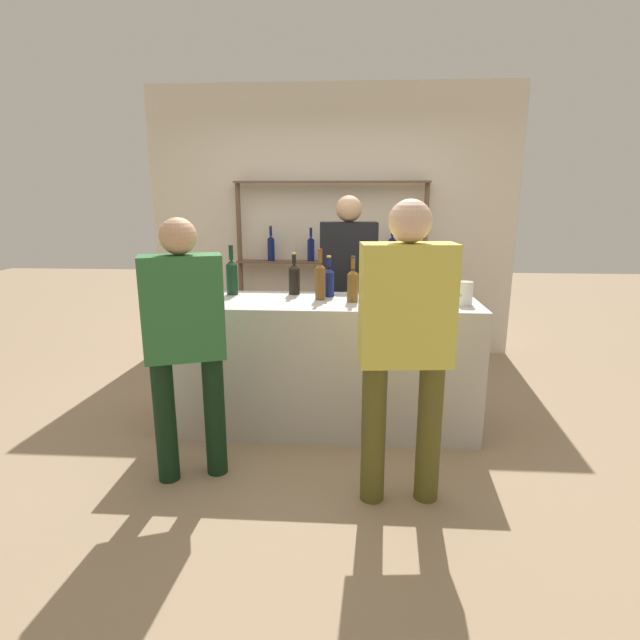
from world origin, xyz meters
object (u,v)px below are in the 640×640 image
counter_bottle_1 (320,280)px  counter_bottle_2 (232,276)px  counter_bottle_0 (294,278)px  counter_bottle_3 (329,281)px  counter_bottle_4 (353,284)px  server_behind_counter (348,279)px  cork_jar (465,293)px  customer_left (185,333)px  customer_right (405,335)px

counter_bottle_1 → counter_bottle_2: bearing=167.4°
counter_bottle_0 → counter_bottle_3: counter_bottle_0 is taller
counter_bottle_4 → server_behind_counter: bearing=92.8°
cork_jar → counter_bottle_2: bearing=171.5°
counter_bottle_0 → counter_bottle_3: (0.27, -0.07, -0.01)m
counter_bottle_1 → customer_left: bearing=-132.5°
counter_bottle_3 → counter_bottle_0: bearing=165.4°
counter_bottle_4 → cork_jar: size_ratio=2.03×
counter_bottle_2 → cork_jar: 1.70m
customer_right → counter_bottle_2: bearing=42.0°
counter_bottle_2 → customer_left: bearing=-93.4°
counter_bottle_3 → cork_jar: 0.98m
counter_bottle_2 → server_behind_counter: 1.10m
counter_bottle_3 → cork_jar: size_ratio=1.90×
counter_bottle_0 → customer_left: customer_left is taller
counter_bottle_2 → cork_jar: counter_bottle_2 is taller
counter_bottle_3 → counter_bottle_4: size_ratio=0.94×
counter_bottle_2 → customer_right: (1.19, -1.11, -0.13)m
counter_bottle_2 → counter_bottle_3: 0.73m
counter_bottle_3 → counter_bottle_4: (0.18, -0.19, 0.01)m
counter_bottle_2 → counter_bottle_3: counter_bottle_2 is taller
counter_bottle_3 → customer_left: (-0.79, -0.93, -0.16)m
counter_bottle_1 → counter_bottle_0: bearing=136.9°
counter_bottle_2 → counter_bottle_4: size_ratio=1.15×
cork_jar → server_behind_counter: 1.22m
cork_jar → customer_right: 0.99m
counter_bottle_1 → counter_bottle_3: size_ratio=1.20×
counter_bottle_4 → counter_bottle_0: bearing=150.1°
counter_bottle_1 → cork_jar: counter_bottle_1 is taller
counter_bottle_1 → customer_right: customer_right is taller
counter_bottle_1 → counter_bottle_4: counter_bottle_1 is taller
counter_bottle_0 → customer_right: size_ratio=0.19×
counter_bottle_0 → customer_left: bearing=-117.8°
counter_bottle_1 → cork_jar: (1.01, -0.10, -0.06)m
counter_bottle_0 → counter_bottle_2: size_ratio=0.85×
counter_bottle_0 → counter_bottle_4: size_ratio=0.98×
counter_bottle_1 → server_behind_counter: (0.19, 0.81, -0.12)m
counter_bottle_3 → cork_jar: (0.95, -0.23, -0.04)m
customer_left → counter_bottle_1: bearing=-62.1°
cork_jar → customer_left: customer_left is taller
counter_bottle_2 → customer_right: size_ratio=0.22×
counter_bottle_3 → counter_bottle_2: bearing=178.1°
server_behind_counter → customer_right: bearing=7.0°
counter_bottle_3 → server_behind_counter: size_ratio=0.18×
counter_bottle_2 → customer_right: 1.63m
counter_bottle_0 → counter_bottle_3: 0.27m
server_behind_counter → counter_bottle_3: bearing=-14.7°
counter_bottle_1 → counter_bottle_2: 0.69m
counter_bottle_3 → customer_right: size_ratio=0.18×
server_behind_counter → counter_bottle_4: bearing=-0.6°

